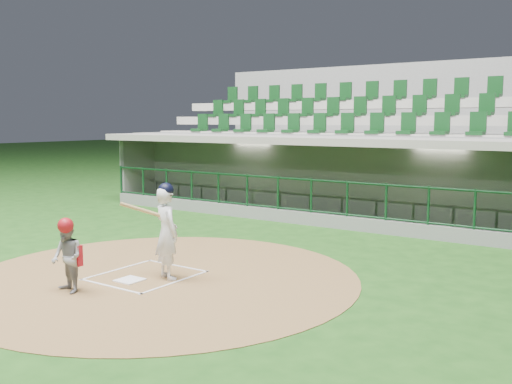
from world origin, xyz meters
TOP-DOWN VIEW (x-y plane):
  - ground at (0.00, 0.00)m, footprint 120.00×120.00m
  - dirt_circle at (0.30, -0.20)m, footprint 7.20×7.20m
  - home_plate at (0.00, -0.70)m, footprint 0.43×0.43m
  - batter_box_chalk at (0.00, -0.30)m, footprint 1.55×1.80m
  - dugout_structure at (0.11, 7.80)m, footprint 16.40×3.70m
  - seating_deck at (0.00, 10.91)m, footprint 17.00×6.72m
  - batter at (0.45, -0.20)m, footprint 0.89×0.94m
  - catcher at (-0.32, -1.76)m, footprint 0.66×0.57m

SIDE VIEW (x-z plane):
  - ground at x=0.00m, z-range 0.00..0.00m
  - dirt_circle at x=0.30m, z-range 0.00..0.01m
  - batter_box_chalk at x=0.00m, z-range 0.01..0.02m
  - home_plate at x=0.00m, z-range 0.01..0.03m
  - catcher at x=-0.32m, z-range 0.00..1.26m
  - batter at x=0.45m, z-range 0.02..1.76m
  - dugout_structure at x=0.11m, z-range -0.53..2.47m
  - seating_deck at x=0.00m, z-range -1.15..4.00m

